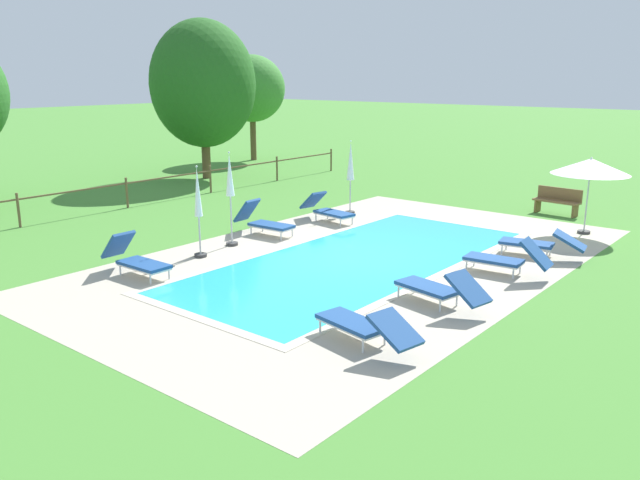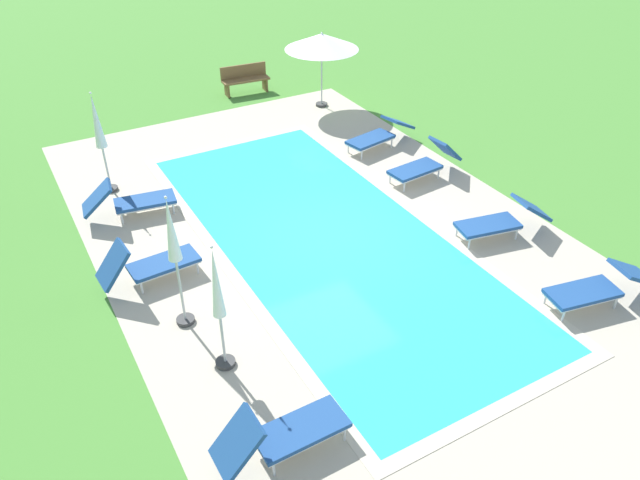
% 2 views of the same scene
% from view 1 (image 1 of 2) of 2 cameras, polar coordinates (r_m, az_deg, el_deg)
% --- Properties ---
extents(ground_plane, '(160.00, 160.00, 0.00)m').
position_cam_1_polar(ground_plane, '(16.11, 3.44, -1.72)').
color(ground_plane, '#478433').
extents(pool_deck_paving, '(14.92, 8.96, 0.01)m').
position_cam_1_polar(pool_deck_paving, '(16.11, 3.44, -1.70)').
color(pool_deck_paving, '#B2A893').
rests_on(pool_deck_paving, ground).
extents(swimming_pool_water, '(10.15, 4.19, 0.01)m').
position_cam_1_polar(swimming_pool_water, '(16.11, 3.44, -1.70)').
color(swimming_pool_water, '#2DB7C6').
rests_on(swimming_pool_water, ground).
extents(pool_coping_rim, '(10.63, 4.67, 0.01)m').
position_cam_1_polar(pool_coping_rim, '(16.11, 3.44, -1.69)').
color(pool_coping_rim, '#C0B59F').
rests_on(pool_coping_rim, ground).
extents(sun_lounger_north_near_steps, '(0.88, 2.02, 0.89)m').
position_cam_1_polar(sun_lounger_north_near_steps, '(20.15, 0.69, 2.71)').
color(sun_lounger_north_near_steps, navy).
rests_on(sun_lounger_north_near_steps, ground).
extents(sun_lounger_north_mid, '(0.98, 2.10, 0.81)m').
position_cam_1_polar(sun_lounger_north_mid, '(13.02, 10.47, -4.21)').
color(sun_lounger_north_mid, navy).
rests_on(sun_lounger_north_mid, ground).
extents(sun_lounger_north_far, '(0.63, 1.90, 0.96)m').
position_cam_1_polar(sun_lounger_north_far, '(15.29, -15.96, -1.63)').
color(sun_lounger_north_far, navy).
rests_on(sun_lounger_north_far, ground).
extents(sun_lounger_north_end, '(0.79, 1.99, 0.91)m').
position_cam_1_polar(sun_lounger_north_end, '(15.38, 16.12, -1.58)').
color(sun_lounger_north_end, navy).
rests_on(sun_lounger_north_end, ground).
extents(sun_lounger_south_near_corner, '(0.72, 1.89, 0.99)m').
position_cam_1_polar(sun_lounger_south_near_corner, '(18.54, -4.97, 1.67)').
color(sun_lounger_south_near_corner, navy).
rests_on(sun_lounger_south_near_corner, ground).
extents(sun_lounger_south_mid, '(0.98, 2.14, 0.72)m').
position_cam_1_polar(sun_lounger_south_mid, '(17.16, 18.81, -0.24)').
color(sun_lounger_south_mid, navy).
rests_on(sun_lounger_south_mid, ground).
extents(sun_lounger_south_far, '(0.98, 2.14, 0.72)m').
position_cam_1_polar(sun_lounger_south_far, '(11.04, 3.90, -7.51)').
color(sun_lounger_south_far, navy).
rests_on(sun_lounger_south_far, ground).
extents(patio_umbrella_open_foreground, '(2.16, 2.16, 2.22)m').
position_cam_1_polar(patio_umbrella_open_foreground, '(19.87, 22.84, 6.00)').
color(patio_umbrella_open_foreground, '#383838').
rests_on(patio_umbrella_open_foreground, ground).
extents(patio_umbrella_closed_row_west, '(0.32, 0.32, 2.53)m').
position_cam_1_polar(patio_umbrella_closed_row_west, '(17.21, -7.97, 4.88)').
color(patio_umbrella_closed_row_west, '#383838').
rests_on(patio_umbrella_closed_row_west, ground).
extents(patio_umbrella_closed_row_mid_west, '(0.32, 0.32, 2.42)m').
position_cam_1_polar(patio_umbrella_closed_row_mid_west, '(21.13, 2.72, 6.50)').
color(patio_umbrella_closed_row_mid_west, '#383838').
rests_on(patio_umbrella_closed_row_mid_west, ground).
extents(patio_umbrella_closed_row_centre, '(0.32, 0.32, 2.32)m').
position_cam_1_polar(patio_umbrella_closed_row_centre, '(16.26, -10.74, 3.33)').
color(patio_umbrella_closed_row_centre, '#383838').
rests_on(patio_umbrella_closed_row_centre, ground).
extents(wooden_bench_lawn_side, '(0.57, 1.53, 0.87)m').
position_cam_1_polar(wooden_bench_lawn_side, '(22.61, 20.29, 3.32)').
color(wooden_bench_lawn_side, brown).
rests_on(wooden_bench_lawn_side, ground).
extents(perimeter_fence, '(22.91, 0.08, 1.05)m').
position_cam_1_polar(perimeter_fence, '(23.21, -16.76, 4.47)').
color(perimeter_fence, brown).
rests_on(perimeter_fence, ground).
extents(tree_west_mid, '(4.55, 4.55, 6.81)m').
position_cam_1_polar(tree_west_mid, '(28.96, -10.32, 13.44)').
color(tree_west_mid, brown).
rests_on(tree_west_mid, ground).
extents(tree_centre, '(3.48, 3.48, 5.51)m').
position_cam_1_polar(tree_centre, '(35.02, -6.04, 13.17)').
color(tree_centre, brown).
rests_on(tree_centre, ground).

